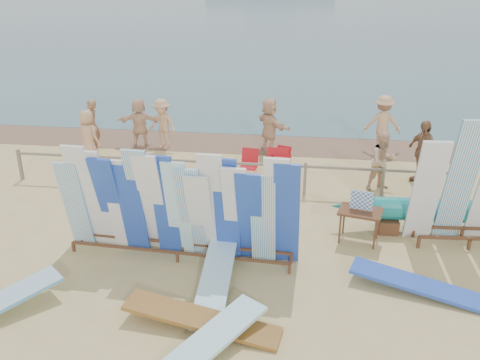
# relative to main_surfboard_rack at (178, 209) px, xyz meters

# --- Properties ---
(ground) EXTENTS (160.00, 160.00, 0.00)m
(ground) POSITION_rel_main_surfboard_rack_xyz_m (0.52, 0.53, -1.12)
(ground) COLOR tan
(ground) RESTS_ON ground
(wet_sand_strip) EXTENTS (40.00, 2.60, 0.01)m
(wet_sand_strip) POSITION_rel_main_surfboard_rack_xyz_m (0.52, 7.73, -1.12)
(wet_sand_strip) COLOR brown
(wet_sand_strip) RESTS_ON ground
(fence) EXTENTS (12.08, 0.08, 0.90)m
(fence) POSITION_rel_main_surfboard_rack_xyz_m (0.52, 3.53, -0.48)
(fence) COLOR gray
(fence) RESTS_ON ground
(main_surfboard_rack) EXTENTS (4.95, 0.95, 2.47)m
(main_surfboard_rack) POSITION_rel_main_surfboard_rack_xyz_m (0.00, 0.00, 0.00)
(main_surfboard_rack) COLOR brown
(main_surfboard_rack) RESTS_ON ground
(side_surfboard_rack) EXTENTS (2.62, 0.93, 2.92)m
(side_surfboard_rack) POSITION_rel_main_surfboard_rack_xyz_m (6.07, 1.34, 0.21)
(side_surfboard_rack) COLOR brown
(side_surfboard_rack) RESTS_ON ground
(outrigger_canoe) EXTENTS (5.89, 0.68, 0.84)m
(outrigger_canoe) POSITION_rel_main_surfboard_rack_xyz_m (6.04, 1.80, -0.58)
(outrigger_canoe) COLOR brown
(outrigger_canoe) RESTS_ON ground
(vendor_table) EXTENTS (1.03, 0.84, 1.20)m
(vendor_table) POSITION_rel_main_surfboard_rack_xyz_m (3.73, 1.18, -0.71)
(vendor_table) COLOR brown
(vendor_table) RESTS_ON ground
(flat_board_a) EXTENTS (0.62, 2.69, 0.44)m
(flat_board_a) POSITION_rel_main_surfboard_rack_xyz_m (0.92, -0.93, -1.12)
(flat_board_a) COLOR #94D7ED
(flat_board_a) RESTS_ON ground
(flat_board_d) EXTENTS (2.74, 1.35, 0.29)m
(flat_board_d) POSITION_rel_main_surfboard_rack_xyz_m (4.78, -0.65, -1.12)
(flat_board_d) COLOR blue
(flat_board_d) RESTS_ON ground
(flat_board_c) EXTENTS (2.75, 0.96, 0.33)m
(flat_board_c) POSITION_rel_main_surfboard_rack_xyz_m (0.88, -2.14, -1.12)
(flat_board_c) COLOR #966328
(flat_board_c) RESTS_ON ground
(flat_board_b) EXTENTS (1.98, 2.54, 0.37)m
(flat_board_b) POSITION_rel_main_surfboard_rack_xyz_m (0.99, -2.89, -1.12)
(flat_board_b) COLOR #94D7ED
(flat_board_b) RESTS_ON ground
(beach_chair_left) EXTENTS (0.54, 0.56, 0.78)m
(beach_chair_left) POSITION_rel_main_surfboard_rack_xyz_m (0.90, 4.68, -0.89)
(beach_chair_left) COLOR red
(beach_chair_left) RESTS_ON ground
(beach_chair_right) EXTENTS (0.64, 0.67, 0.97)m
(beach_chair_right) POSITION_rel_main_surfboard_rack_xyz_m (1.72, 4.19, -0.83)
(beach_chair_right) COLOR red
(beach_chair_right) RESTS_ON ground
(stroller) EXTENTS (0.71, 0.84, 0.99)m
(stroller) POSITION_rel_main_surfboard_rack_xyz_m (1.81, 4.31, -0.72)
(stroller) COLOR red
(stroller) RESTS_ON ground
(beachgoer_8) EXTENTS (0.88, 0.70, 1.63)m
(beachgoer_8) POSITION_rel_main_surfboard_rack_xyz_m (4.57, 4.18, -0.30)
(beachgoer_8) COLOR beige
(beachgoer_8) RESTS_ON ground
(beachgoer_3) EXTENTS (1.17, 0.86, 1.67)m
(beachgoer_3) POSITION_rel_main_surfboard_rack_xyz_m (-2.21, 6.74, -0.28)
(beachgoer_3) COLOR tan
(beachgoer_3) RESTS_ON ground
(beachgoer_11) EXTENTS (1.58, 0.70, 1.65)m
(beachgoer_11) POSITION_rel_main_surfboard_rack_xyz_m (-3.01, 6.84, -0.29)
(beachgoer_11) COLOR beige
(beachgoer_11) RESTS_ON ground
(beachgoer_9) EXTENTS (1.21, 0.54, 1.84)m
(beachgoer_9) POSITION_rel_main_surfboard_rack_xyz_m (4.96, 7.45, -0.19)
(beachgoer_9) COLOR tan
(beachgoer_9) RESTS_ON ground
(beachgoer_5) EXTENTS (1.44, 1.68, 1.82)m
(beachgoer_5) POSITION_rel_main_surfboard_rack_xyz_m (1.34, 6.77, -0.21)
(beachgoer_5) COLOR beige
(beachgoer_5) RESTS_ON ground
(beachgoer_0) EXTENTS (0.88, 0.70, 1.63)m
(beachgoer_0) POSITION_rel_main_surfboard_rack_xyz_m (-4.15, 5.26, -0.30)
(beachgoer_0) COLOR tan
(beachgoer_0) RESTS_ON ground
(beachgoer_10) EXTENTS (0.91, 1.14, 1.79)m
(beachgoer_10) POSITION_rel_main_surfboard_rack_xyz_m (5.71, 4.84, -0.22)
(beachgoer_10) COLOR #8C6042
(beachgoer_10) RESTS_ON ground
(beachgoer_1) EXTENTS (0.53, 0.69, 1.69)m
(beachgoer_1) POSITION_rel_main_surfboard_rack_xyz_m (-4.41, 6.23, -0.27)
(beachgoer_1) COLOR #8C6042
(beachgoer_1) RESTS_ON ground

